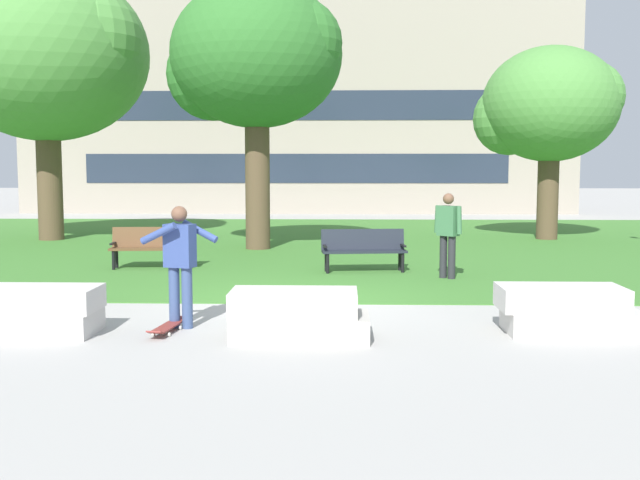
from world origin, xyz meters
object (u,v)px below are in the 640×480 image
at_px(park_bench_near_left, 364,247).
at_px(person_bystander_near_lawn, 448,231).
at_px(concrete_block_center, 32,311).
at_px(concrete_block_right, 567,311).
at_px(concrete_block_left, 297,315).
at_px(person_skateboarder, 180,259).
at_px(park_bench_near_right, 152,245).
at_px(skateboard, 167,327).

xyz_separation_m(park_bench_near_left, person_bystander_near_lawn, (1.66, -0.97, 0.44)).
height_order(concrete_block_center, concrete_block_right, same).
xyz_separation_m(concrete_block_left, person_skateboarder, (-1.67, 0.61, 0.67)).
bearing_deg(person_skateboarder, concrete_block_center, -166.83).
bearing_deg(park_bench_near_left, park_bench_near_right, 174.99).
xyz_separation_m(skateboard, park_bench_near_right, (-1.83, 6.42, 0.45)).
relative_size(concrete_block_center, person_skateboarder, 1.07).
bearing_deg(person_skateboarder, person_bystander_near_lawn, 47.17).
relative_size(concrete_block_center, park_bench_near_right, 1.00).
bearing_deg(skateboard, park_bench_near_left, 64.75).
xyz_separation_m(concrete_block_center, concrete_block_right, (7.23, 0.29, 0.00)).
bearing_deg(concrete_block_center, park_bench_near_left, 52.91).
bearing_deg(person_bystander_near_lawn, concrete_block_center, -140.63).
distance_m(concrete_block_center, park_bench_near_right, 6.54).
bearing_deg(park_bench_near_left, person_skateboarder, -115.53).
distance_m(park_bench_near_left, person_bystander_near_lawn, 1.97).
distance_m(concrete_block_right, skateboard, 5.44).
height_order(person_skateboarder, person_bystander_near_lawn, person_bystander_near_lawn).
distance_m(person_skateboarder, person_bystander_near_lawn, 6.43).
height_order(skateboard, park_bench_near_left, park_bench_near_left).
bearing_deg(concrete_block_right, person_skateboarder, 178.23).
distance_m(concrete_block_center, skateboard, 1.82).
xyz_separation_m(concrete_block_center, park_bench_near_left, (4.63, 6.13, 0.23)).
height_order(concrete_block_center, person_skateboarder, person_skateboarder).
relative_size(skateboard, person_bystander_near_lawn, 0.61).
relative_size(person_skateboarder, park_bench_near_left, 0.92).
xyz_separation_m(person_skateboarder, person_bystander_near_lawn, (4.37, 4.71, 0.00)).
distance_m(skateboard, person_bystander_near_lawn, 6.81).
relative_size(concrete_block_right, person_bystander_near_lawn, 1.11).
bearing_deg(person_skateboarder, park_bench_near_right, 107.80).
xyz_separation_m(concrete_block_left, person_bystander_near_lawn, (2.70, 5.32, 0.68)).
relative_size(concrete_block_left, person_bystander_near_lawn, 1.06).
height_order(concrete_block_right, person_skateboarder, person_skateboarder).
relative_size(person_skateboarder, person_bystander_near_lawn, 1.00).
bearing_deg(concrete_block_left, skateboard, 171.13).
xyz_separation_m(concrete_block_center, park_bench_near_right, (-0.03, 6.54, 0.23)).
distance_m(park_bench_near_left, park_bench_near_right, 4.68).
height_order(person_skateboarder, skateboard, person_skateboarder).
relative_size(concrete_block_left, skateboard, 1.75).
bearing_deg(person_bystander_near_lawn, concrete_block_right, -79.05).
height_order(concrete_block_left, park_bench_near_left, park_bench_near_left).
distance_m(concrete_block_center, person_bystander_near_lawn, 8.17).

